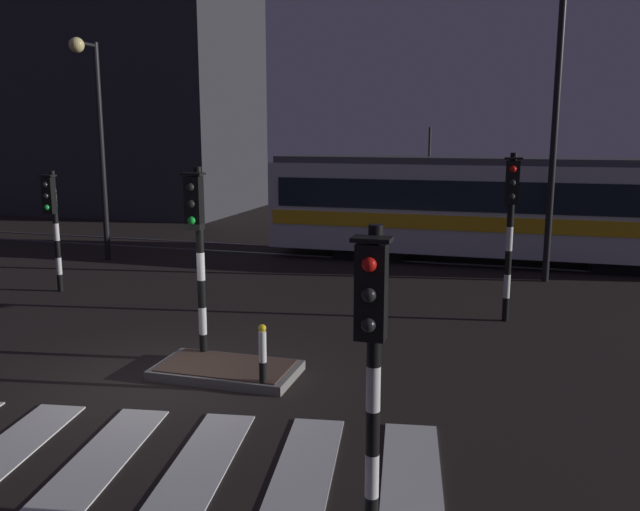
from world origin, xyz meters
name	(u,v)px	position (x,y,z in m)	size (l,w,h in m)	color
ground_plane	(160,383)	(0.00, 0.00, 0.00)	(120.00, 120.00, 0.00)	black
rail_near	(336,257)	(0.00, 11.22, 0.01)	(80.00, 0.12, 0.03)	#59595E
rail_far	(347,250)	(0.00, 12.65, 0.01)	(80.00, 0.12, 0.03)	#59595E
crosswalk_zebra	(38,469)	(0.00, -2.90, 0.01)	(10.13, 5.06, 0.02)	silver
traffic_island	(227,370)	(0.89, 0.65, 0.09)	(2.37, 1.28, 0.18)	slate
traffic_light_corner_near_right	(372,341)	(4.16, -3.19, 2.11)	(0.36, 0.42, 3.20)	black
traffic_light_corner_far_right	(511,212)	(5.34, 5.22, 2.37)	(0.36, 0.42, 3.60)	black
traffic_light_median_centre	(197,236)	(0.21, 1.11, 2.27)	(0.36, 0.42, 3.45)	black
traffic_light_corner_far_left	(52,213)	(-5.63, 4.80, 2.02)	(0.36, 0.42, 3.07)	black
street_lamp_trackside_left	(95,123)	(-6.94, 8.67, 4.28)	(0.44, 1.21, 6.69)	black
street_lamp_trackside_right	(557,100)	(6.33, 9.33, 4.81)	(0.44, 1.21, 7.64)	black
tram	(496,207)	(4.91, 11.93, 1.74)	(14.21, 2.58, 4.15)	silver
bollard_island_edge	(263,358)	(1.75, 0.13, 0.56)	(0.12, 0.12, 1.11)	black
building_backdrop	(123,97)	(-13.84, 21.17, 5.69)	(12.46, 8.00, 11.39)	#2D2D33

